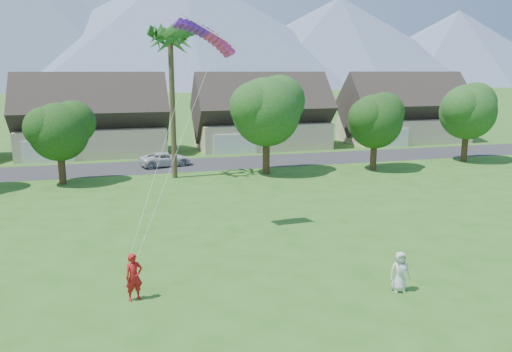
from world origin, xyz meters
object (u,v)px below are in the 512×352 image
object	(u,v)px
watcher	(400,272)
parked_car	(166,159)
parafoil_kite	(206,34)
kite_flyer	(134,277)

from	to	relation	value
watcher	parked_car	world-z (taller)	watcher
watcher	parafoil_kite	xyz separation A→B (m)	(-6.07, 10.05, 10.02)
watcher	parafoil_kite	size ratio (longest dim) A/B	0.50
parked_car	parafoil_kite	world-z (taller)	parafoil_kite
kite_flyer	parked_car	size ratio (longest dim) A/B	0.40
watcher	kite_flyer	bearing A→B (deg)	-179.89
kite_flyer	parked_car	bearing A→B (deg)	63.39
kite_flyer	parafoil_kite	bearing A→B (deg)	41.63
parked_car	parafoil_kite	size ratio (longest dim) A/B	1.43
kite_flyer	watcher	size ratio (longest dim) A/B	1.13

